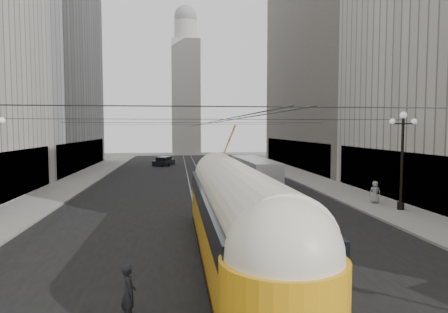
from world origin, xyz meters
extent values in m
cube|color=black|center=(0.00, 32.50, 0.00)|extent=(20.00, 85.00, 0.02)
cube|color=gray|center=(-12.00, 36.00, 0.07)|extent=(4.00, 72.00, 0.15)
cube|color=gray|center=(12.00, 36.00, 0.07)|extent=(4.00, 72.00, 0.15)
cube|color=gray|center=(-0.75, 32.50, 0.00)|extent=(0.12, 85.00, 0.04)
cube|color=gray|center=(0.75, 32.50, 0.00)|extent=(0.12, 85.00, 0.04)
cube|color=black|center=(-14.05, 24.00, 2.00)|extent=(0.10, 18.00, 3.60)
cube|color=#999999|center=(-20.00, 48.00, 14.00)|extent=(12.00, 28.00, 28.00)
cube|color=black|center=(-14.05, 48.00, 2.00)|extent=(0.10, 25.20, 3.60)
cube|color=black|center=(14.05, 22.00, 2.00)|extent=(0.10, 18.00, 3.60)
cube|color=#514C47|center=(20.00, 48.00, 16.00)|extent=(12.00, 32.00, 32.00)
cube|color=black|center=(14.05, 48.00, 2.00)|extent=(0.10, 28.80, 3.60)
cube|color=#B2AFA8|center=(0.00, 80.00, 12.00)|extent=(6.00, 6.00, 24.00)
cylinder|color=#B2AFA8|center=(0.00, 80.00, 26.00)|extent=(4.80, 4.80, 4.00)
sphere|color=gray|center=(0.00, 80.00, 28.96)|extent=(4.80, 4.80, 4.80)
sphere|color=white|center=(-11.85, 18.00, 5.90)|extent=(0.36, 0.36, 0.36)
cylinder|color=black|center=(12.60, 18.00, 3.15)|extent=(0.18, 0.18, 6.00)
cylinder|color=black|center=(12.60, 18.00, 0.40)|extent=(0.44, 0.44, 0.50)
cylinder|color=black|center=(12.60, 18.00, 5.75)|extent=(1.60, 0.08, 0.08)
sphere|color=white|center=(12.60, 18.00, 6.30)|extent=(0.44, 0.44, 0.44)
sphere|color=white|center=(11.85, 18.00, 5.90)|extent=(0.36, 0.36, 0.36)
sphere|color=white|center=(13.35, 18.00, 5.90)|extent=(0.36, 0.36, 0.36)
cylinder|color=black|center=(0.00, 4.00, 6.00)|extent=(25.00, 0.03, 0.03)
cylinder|color=black|center=(0.00, 18.00, 6.00)|extent=(25.00, 0.03, 0.03)
cylinder|color=black|center=(0.00, 32.00, 6.00)|extent=(25.00, 0.03, 0.03)
cylinder|color=black|center=(0.00, 46.00, 6.00)|extent=(25.00, 0.03, 0.03)
cylinder|color=black|center=(0.00, 36.00, 5.80)|extent=(0.03, 72.00, 0.03)
cylinder|color=black|center=(0.40, 36.00, 5.80)|extent=(0.03, 72.00, 0.03)
cube|color=orange|center=(0.50, 9.88, 1.17)|extent=(2.99, 15.63, 1.90)
cube|color=black|center=(0.50, 9.88, 0.28)|extent=(2.99, 15.16, 0.33)
cube|color=black|center=(0.50, 9.88, 2.40)|extent=(3.01, 15.39, 0.95)
cylinder|color=silver|center=(0.50, 9.88, 2.73)|extent=(2.66, 15.39, 2.56)
sphere|color=silver|center=(0.45, 2.18, 2.62)|extent=(2.68, 2.68, 2.68)
cylinder|color=orange|center=(0.55, 17.59, 1.28)|extent=(2.90, 2.90, 2.56)
sphere|color=silver|center=(0.55, 17.59, 2.62)|extent=(2.68, 2.68, 2.68)
cube|color=#B4B8BA|center=(4.94, 28.66, 1.39)|extent=(2.66, 10.82, 2.68)
cube|color=black|center=(4.94, 28.66, 1.83)|extent=(2.66, 10.44, 0.98)
cube|color=black|center=(4.94, 23.34, 1.70)|extent=(2.06, 0.18, 1.25)
cylinder|color=black|center=(3.82, 25.07, 0.45)|extent=(0.30, 0.89, 0.89)
cylinder|color=black|center=(6.06, 25.07, 0.45)|extent=(0.30, 0.89, 0.89)
cylinder|color=black|center=(3.82, 32.26, 0.45)|extent=(0.30, 0.89, 0.89)
cylinder|color=black|center=(6.06, 32.26, 0.45)|extent=(0.30, 0.89, 0.89)
cube|color=white|center=(2.15, 44.12, 0.51)|extent=(2.07, 4.80, 0.84)
cube|color=black|center=(2.15, 44.12, 1.10)|extent=(1.78, 2.66, 0.80)
cylinder|color=black|center=(1.27, 42.51, 0.34)|extent=(0.22, 0.68, 0.68)
cylinder|color=black|center=(3.03, 42.51, 0.34)|extent=(0.22, 0.68, 0.68)
cylinder|color=black|center=(1.27, 45.74, 0.34)|extent=(0.22, 0.68, 0.68)
cylinder|color=black|center=(3.03, 45.74, 0.34)|extent=(0.22, 0.68, 0.68)
cube|color=black|center=(-3.90, 52.79, 0.44)|extent=(3.24, 4.48, 0.73)
cube|color=black|center=(-3.90, 52.79, 0.96)|extent=(2.30, 2.69, 0.69)
cylinder|color=black|center=(-4.67, 51.38, 0.29)|extent=(0.22, 0.59, 0.59)
cylinder|color=black|center=(-3.13, 51.38, 0.29)|extent=(0.22, 0.59, 0.59)
cylinder|color=black|center=(-4.67, 54.20, 0.29)|extent=(0.22, 0.59, 0.59)
cylinder|color=black|center=(-3.13, 54.20, 0.29)|extent=(0.22, 0.59, 0.59)
imported|color=black|center=(-3.25, 4.82, 0.84)|extent=(0.54, 0.69, 1.68)
imported|color=beige|center=(1.68, 3.22, 0.90)|extent=(0.82, 0.98, 1.81)
imported|color=gray|center=(12.03, 20.33, 0.94)|extent=(0.84, 0.60, 1.58)
camera|label=1|loc=(-1.86, -6.25, 5.43)|focal=32.00mm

